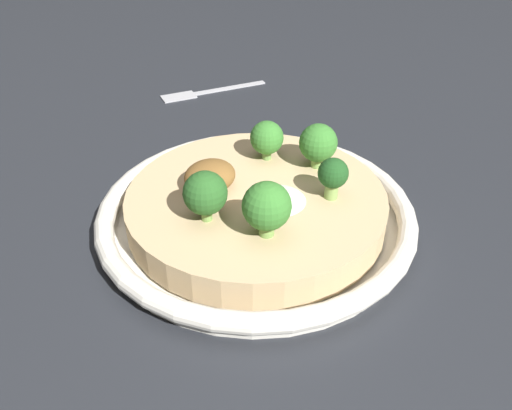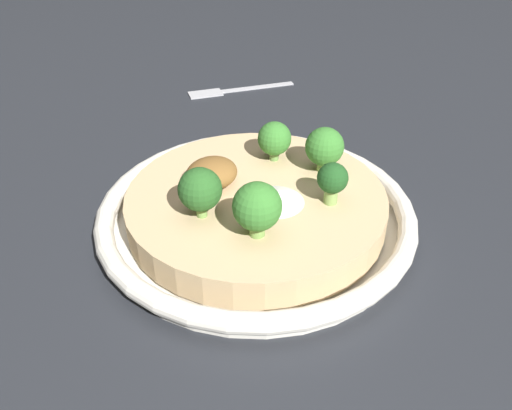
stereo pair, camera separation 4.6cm
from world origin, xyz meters
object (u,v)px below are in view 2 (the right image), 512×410
(broccoli_back_left, at_px, (324,147))
(broccoli_front_right, at_px, (200,190))
(risotto_bowl, at_px, (256,210))
(broccoli_left, at_px, (274,139))
(fork_utensil, at_px, (230,90))
(broccoli_back_right, at_px, (257,207))
(broccoli_back, at_px, (332,180))

(broccoli_back_left, bearing_deg, broccoli_front_right, -14.11)
(risotto_bowl, height_order, broccoli_left, broccoli_left)
(broccoli_front_right, height_order, broccoli_back_left, same)
(risotto_bowl, height_order, broccoli_front_right, broccoli_front_right)
(risotto_bowl, bearing_deg, fork_utensil, -131.43)
(broccoli_back_right, xyz_separation_m, fork_utensil, (-0.26, -0.29, -0.06))
(broccoli_back_left, bearing_deg, broccoli_left, -72.86)
(broccoli_back_left, distance_m, broccoli_back_right, 0.12)
(broccoli_left, height_order, fork_utensil, broccoli_left)
(broccoli_back_left, distance_m, fork_utensil, 0.31)
(broccoli_left, xyz_separation_m, fork_utensil, (-0.16, -0.22, -0.06))
(broccoli_back_right, relative_size, broccoli_left, 1.18)
(broccoli_back_left, relative_size, fork_utensil, 0.30)
(broccoli_back_left, bearing_deg, fork_utensil, -118.47)
(broccoli_left, bearing_deg, broccoli_front_right, 8.22)
(broccoli_back_right, bearing_deg, broccoli_back, 167.06)
(broccoli_front_right, xyz_separation_m, fork_utensil, (-0.28, -0.24, -0.06))
(broccoli_left, relative_size, fork_utensil, 0.27)
(broccoli_back, height_order, broccoli_back_right, broccoli_back_right)
(risotto_bowl, height_order, fork_utensil, risotto_bowl)
(broccoli_front_right, bearing_deg, fork_utensil, -139.31)
(broccoli_back, bearing_deg, broccoli_left, -106.33)
(broccoli_front_right, xyz_separation_m, broccoli_left, (-0.11, -0.02, -0.00))
(risotto_bowl, xyz_separation_m, broccoli_back_right, (0.05, 0.04, 0.05))
(broccoli_back_left, height_order, broccoli_back_right, broccoli_back_right)
(broccoli_back, distance_m, broccoli_left, 0.09)
(risotto_bowl, bearing_deg, broccoli_left, -154.81)
(risotto_bowl, relative_size, broccoli_left, 7.33)
(broccoli_front_right, bearing_deg, risotto_bowl, 169.83)
(broccoli_back, bearing_deg, broccoli_back_left, -137.30)
(broccoli_back, xyz_separation_m, broccoli_left, (-0.03, -0.09, -0.00))
(broccoli_front_right, height_order, fork_utensil, broccoli_front_right)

